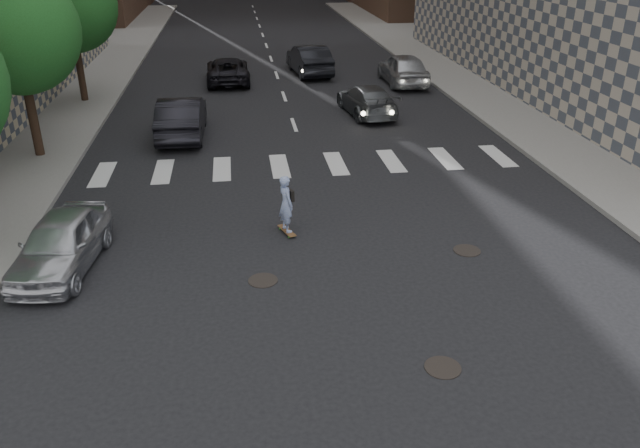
% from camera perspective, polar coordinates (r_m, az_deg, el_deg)
% --- Properties ---
extents(ground, '(160.00, 160.00, 0.00)m').
position_cam_1_polar(ground, '(14.01, 3.29, -7.11)').
color(ground, black).
rests_on(ground, ground).
extents(sidewalk_right, '(13.00, 80.00, 0.15)m').
position_cam_1_polar(sidewalk_right, '(36.58, 20.37, 12.11)').
color(sidewalk_right, gray).
rests_on(sidewalk_right, ground).
extents(tree_b, '(4.20, 4.20, 6.60)m').
position_cam_1_polar(tree_b, '(23.96, -25.97, 16.10)').
color(tree_b, '#382619').
rests_on(tree_b, sidewalk_left).
extents(tree_c, '(4.20, 4.20, 6.60)m').
position_cam_1_polar(tree_c, '(31.65, -21.85, 18.50)').
color(tree_c, '#382619').
rests_on(tree_c, sidewalk_left).
extents(manhole_a, '(0.70, 0.70, 0.02)m').
position_cam_1_polar(manhole_a, '(12.31, 11.16, -12.75)').
color(manhole_a, black).
rests_on(manhole_a, ground).
extents(manhole_b, '(0.70, 0.70, 0.02)m').
position_cam_1_polar(manhole_b, '(14.82, -5.24, -5.16)').
color(manhole_b, black).
rests_on(manhole_b, ground).
extents(manhole_c, '(0.70, 0.70, 0.02)m').
position_cam_1_polar(manhole_c, '(16.52, 13.29, -2.37)').
color(manhole_c, black).
rests_on(manhole_c, ground).
extents(skateboarder, '(0.55, 0.86, 1.67)m').
position_cam_1_polar(skateboarder, '(16.67, -3.11, 1.86)').
color(skateboarder, brown).
rests_on(skateboarder, ground).
extents(silver_sedan, '(2.08, 4.10, 1.34)m').
position_cam_1_polar(silver_sedan, '(16.26, -22.60, -1.62)').
color(silver_sedan, silver).
rests_on(silver_sedan, ground).
extents(traffic_car_a, '(1.76, 4.83, 1.58)m').
position_cam_1_polar(traffic_car_a, '(25.57, -12.53, 9.54)').
color(traffic_car_a, black).
rests_on(traffic_car_a, ground).
extents(traffic_car_b, '(2.31, 4.63, 1.29)m').
position_cam_1_polar(traffic_car_b, '(28.26, 4.30, 11.24)').
color(traffic_car_b, '#505357').
rests_on(traffic_car_b, ground).
extents(traffic_car_c, '(2.27, 4.80, 1.33)m').
position_cam_1_polar(traffic_car_c, '(34.73, -8.43, 13.74)').
color(traffic_car_c, black).
rests_on(traffic_car_c, ground).
extents(traffic_car_d, '(1.97, 4.82, 1.64)m').
position_cam_1_polar(traffic_car_d, '(34.28, 7.61, 13.90)').
color(traffic_car_d, '#B7BABF').
rests_on(traffic_car_d, ground).
extents(traffic_car_e, '(2.25, 5.10, 1.63)m').
position_cam_1_polar(traffic_car_e, '(36.45, -0.99, 14.79)').
color(traffic_car_e, black).
rests_on(traffic_car_e, ground).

